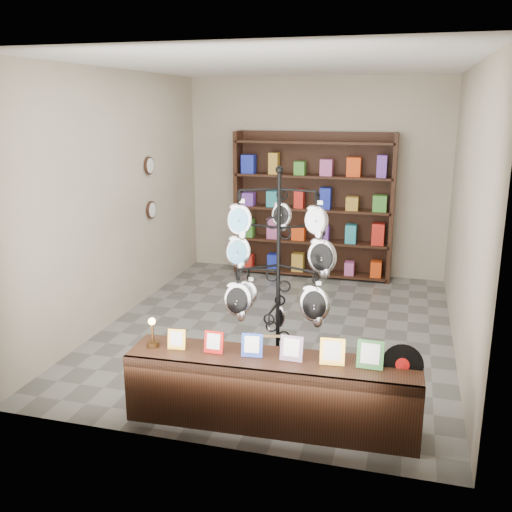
# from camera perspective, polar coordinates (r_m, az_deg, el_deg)

# --- Properties ---
(ground) EXTENTS (5.00, 5.00, 0.00)m
(ground) POSITION_cam_1_polar(r_m,az_deg,el_deg) (6.88, 2.18, -7.22)
(ground) COLOR slate
(ground) RESTS_ON ground
(room_envelope) EXTENTS (5.00, 5.00, 5.00)m
(room_envelope) POSITION_cam_1_polar(r_m,az_deg,el_deg) (6.41, 2.35, 8.27)
(room_envelope) COLOR #BDB198
(room_envelope) RESTS_ON ground
(display_tree) EXTENTS (1.07, 0.99, 2.09)m
(display_tree) POSITION_cam_1_polar(r_m,az_deg,el_deg) (5.07, 2.25, -0.96)
(display_tree) COLOR black
(display_tree) RESTS_ON ground
(front_shelf) EXTENTS (2.42, 0.59, 0.85)m
(front_shelf) POSITION_cam_1_polar(r_m,az_deg,el_deg) (4.86, 1.56, -13.30)
(front_shelf) COLOR black
(front_shelf) RESTS_ON ground
(back_shelving) EXTENTS (2.42, 0.36, 2.20)m
(back_shelving) POSITION_cam_1_polar(r_m,az_deg,el_deg) (8.76, 5.70, 4.59)
(back_shelving) COLOR black
(back_shelving) RESTS_ON ground
(wall_clocks) EXTENTS (0.03, 0.24, 0.84)m
(wall_clocks) POSITION_cam_1_polar(r_m,az_deg,el_deg) (7.87, -10.54, 6.70)
(wall_clocks) COLOR black
(wall_clocks) RESTS_ON ground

